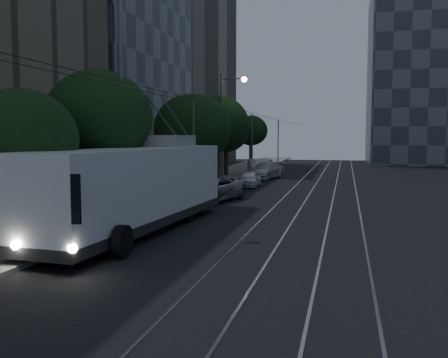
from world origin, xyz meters
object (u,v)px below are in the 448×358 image
(trolleybus, at_px, (138,187))
(streetlamp_near, at_px, (131,74))
(car_white_a, at_px, (249,179))
(car_white_b, at_px, (265,171))
(car_white_c, at_px, (258,167))
(pickup_silver, at_px, (210,189))
(streetlamp_far, at_px, (227,117))
(car_white_d, at_px, (265,165))

(trolleybus, xyz_separation_m, streetlamp_near, (-0.68, 0.99, 4.63))
(car_white_a, bearing_deg, streetlamp_near, -97.56)
(car_white_b, bearing_deg, car_white_c, 125.00)
(car_white_b, xyz_separation_m, car_white_c, (-1.35, 3.74, 0.05))
(pickup_silver, xyz_separation_m, car_white_c, (-0.63, 19.74, 0.04))
(trolleybus, distance_m, car_white_c, 29.20)
(pickup_silver, distance_m, streetlamp_far, 12.35)
(pickup_silver, bearing_deg, streetlamp_near, -83.26)
(car_white_d, height_order, streetlamp_near, streetlamp_near)
(streetlamp_far, bearing_deg, car_white_b, 62.29)
(pickup_silver, xyz_separation_m, streetlamp_near, (-1.10, -8.45, 5.67))
(car_white_c, xyz_separation_m, streetlamp_near, (-0.48, -28.19, 5.63))
(trolleybus, height_order, car_white_a, trolleybus)
(car_white_d, relative_size, streetlamp_near, 0.41)
(pickup_silver, xyz_separation_m, streetlamp_far, (-1.73, 11.33, 4.58))
(trolleybus, xyz_separation_m, streetlamp_far, (-1.30, 20.78, 3.54))
(streetlamp_far, bearing_deg, car_white_c, 82.51)
(car_white_a, distance_m, car_white_d, 15.71)
(trolleybus, height_order, pickup_silver, trolleybus)
(streetlamp_near, bearing_deg, pickup_silver, 82.56)
(trolleybus, xyz_separation_m, car_white_a, (1.12, 18.00, -1.18))
(streetlamp_near, xyz_separation_m, streetlamp_far, (-0.63, 19.78, -1.09))
(streetlamp_near, bearing_deg, trolleybus, -55.70)
(trolleybus, bearing_deg, car_white_b, 91.28)
(pickup_silver, distance_m, car_white_a, 8.58)
(car_white_d, bearing_deg, trolleybus, -91.69)
(car_white_b, bearing_deg, pickup_silver, -77.38)
(trolleybus, relative_size, car_white_c, 2.73)
(car_white_a, distance_m, streetlamp_far, 5.99)
(trolleybus, bearing_deg, car_white_d, 94.20)
(car_white_b, relative_size, car_white_c, 1.06)
(car_white_d, distance_m, streetlamp_near, 33.15)
(trolleybus, bearing_deg, pickup_silver, 91.27)
(pickup_silver, height_order, car_white_b, pickup_silver)
(car_white_b, height_order, car_white_d, car_white_d)
(pickup_silver, height_order, streetlamp_far, streetlamp_far)
(car_white_b, bearing_deg, car_white_d, 114.51)
(trolleybus, distance_m, pickup_silver, 9.51)
(car_white_a, bearing_deg, streetlamp_far, 129.55)
(trolleybus, distance_m, car_white_a, 18.07)
(trolleybus, xyz_separation_m, pickup_silver, (0.43, 9.44, -1.04))
(pickup_silver, xyz_separation_m, car_white_b, (0.72, 16.00, -0.01))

